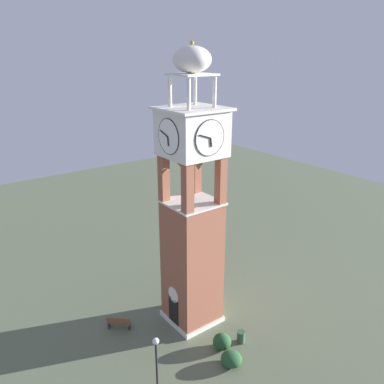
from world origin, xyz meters
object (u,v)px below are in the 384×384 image
(park_bench, at_px, (119,323))
(trash_bin, at_px, (241,337))
(clock_tower, at_px, (192,221))
(lamp_post, at_px, (156,356))

(park_bench, bearing_deg, trash_bin, 44.24)
(clock_tower, xyz_separation_m, trash_bin, (3.85, 1.08, -7.13))
(trash_bin, bearing_deg, clock_tower, -164.33)
(park_bench, xyz_separation_m, trash_bin, (5.90, 5.75, -0.08))
(trash_bin, bearing_deg, park_bench, -135.76)
(lamp_post, bearing_deg, park_bench, 173.11)
(clock_tower, bearing_deg, park_bench, -113.69)
(park_bench, xyz_separation_m, lamp_post, (6.11, -0.74, 2.12))
(clock_tower, distance_m, park_bench, 8.69)
(park_bench, distance_m, trash_bin, 8.24)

